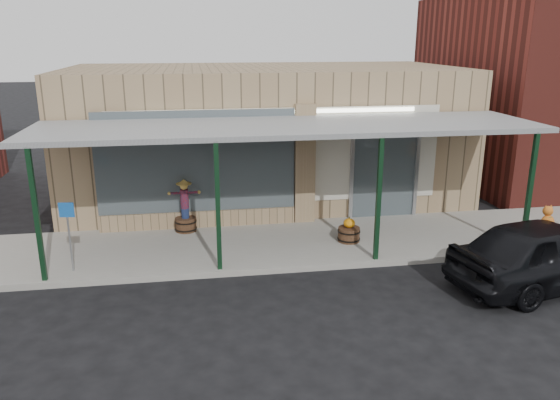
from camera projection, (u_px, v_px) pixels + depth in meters
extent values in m
plane|color=black|center=(321.00, 315.00, 10.41)|extent=(120.00, 120.00, 0.00)
cube|color=gray|center=(288.00, 244.00, 13.79)|extent=(40.00, 3.20, 0.15)
cube|color=#967D5C|center=(264.00, 134.00, 17.56)|extent=(12.00, 6.00, 4.20)
cube|color=#4A5459|center=(197.00, 164.00, 14.31)|extent=(5.20, 0.06, 2.80)
cube|color=#4A5459|center=(384.00, 170.00, 15.33)|extent=(1.80, 0.06, 2.80)
cube|color=#967D5C|center=(304.00, 167.00, 14.85)|extent=(0.55, 0.30, 3.40)
cube|color=#967D5C|center=(199.00, 219.00, 14.80)|extent=(5.20, 0.30, 0.50)
cube|color=beige|center=(279.00, 156.00, 14.72)|extent=(9.00, 0.02, 2.60)
cube|color=white|center=(279.00, 112.00, 14.35)|extent=(7.50, 0.03, 0.10)
cube|color=slate|center=(289.00, 127.00, 12.94)|extent=(12.00, 3.00, 0.12)
cube|color=black|center=(37.00, 217.00, 11.17)|extent=(0.10, 0.10, 2.95)
cube|color=black|center=(218.00, 209.00, 11.73)|extent=(0.10, 0.10, 2.95)
cube|color=black|center=(378.00, 201.00, 12.27)|extent=(0.10, 0.10, 2.95)
cube|color=black|center=(529.00, 194.00, 12.83)|extent=(0.10, 0.10, 2.95)
cylinder|color=#503520|center=(186.00, 224.00, 14.44)|extent=(0.72, 0.72, 0.36)
cylinder|color=navy|center=(185.00, 213.00, 14.34)|extent=(0.27, 0.27, 0.27)
cylinder|color=maroon|center=(184.00, 199.00, 14.23)|extent=(0.29, 0.29, 0.50)
sphere|color=tan|center=(184.00, 186.00, 14.13)|extent=(0.20, 0.20, 0.20)
cone|color=tan|center=(184.00, 182.00, 14.10)|extent=(0.33, 0.33, 0.13)
cylinder|color=#503520|center=(349.00, 234.00, 13.71)|extent=(0.58, 0.58, 0.36)
ellipsoid|color=orange|center=(349.00, 223.00, 13.62)|extent=(0.29, 0.29, 0.24)
cylinder|color=#4C471E|center=(349.00, 218.00, 13.58)|extent=(0.04, 0.04, 0.05)
cylinder|color=gray|center=(70.00, 244.00, 11.84)|extent=(0.04, 0.04, 1.24)
cube|color=#1758B0|center=(66.00, 210.00, 11.62)|extent=(0.32, 0.06, 0.32)
imported|color=black|center=(548.00, 253.00, 11.43)|extent=(4.60, 2.58, 1.48)
ellipsoid|color=orange|center=(547.00, 223.00, 12.10)|extent=(0.31, 0.26, 0.39)
sphere|color=orange|center=(548.00, 211.00, 12.06)|extent=(0.22, 0.22, 0.22)
cylinder|color=#16662A|center=(548.00, 217.00, 12.06)|extent=(0.15, 0.15, 0.02)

